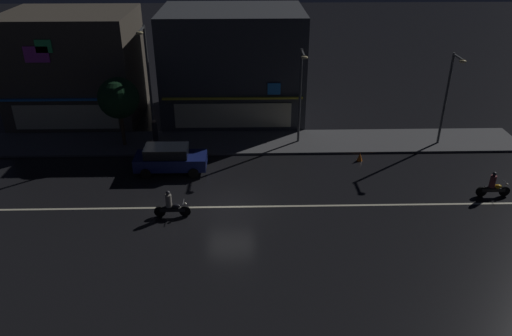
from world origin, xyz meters
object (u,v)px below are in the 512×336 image
Objects in this scene: streetlamp_west at (148,78)px; streetlamp_east at (449,92)px; pedestrian_on_sidewalk at (155,134)px; motorcycle_trailing_far at (493,186)px; streetlamp_mid at (301,89)px; motorcycle_opposite_lane at (171,206)px; traffic_cone at (360,157)px; parked_car_near_kerb at (170,158)px.

streetlamp_east is (19.30, -0.66, -0.86)m from streetlamp_west.
pedestrian_on_sidewalk is 20.80m from motorcycle_trailing_far.
streetlamp_mid is 10.05m from pedestrian_on_sidewalk.
motorcycle_opposite_lane is at bearing -130.27° from streetlamp_mid.
motorcycle_opposite_lane reaches higher than traffic_cone.
motorcycle_opposite_lane is 17.61m from motorcycle_trailing_far.
pedestrian_on_sidewalk is 1.00× the size of motorcycle_trailing_far.
streetlamp_mid is 1.03× the size of streetlamp_east.
pedestrian_on_sidewalk reaches higher than parked_car_near_kerb.
streetlamp_west reaches higher than streetlamp_mid.
streetlamp_east is at bearing 19.76° from traffic_cone.
streetlamp_west is at bearing 151.75° from motorcycle_trailing_far.
parked_car_near_kerb reaches higher than motorcycle_trailing_far.
streetlamp_mid reaches higher than traffic_cone.
parked_car_near_kerb is 18.58m from motorcycle_trailing_far.
streetlamp_west reaches higher than streetlamp_east.
streetlamp_west is 19.33m from streetlamp_east.
streetlamp_west reaches higher than pedestrian_on_sidewalk.
streetlamp_mid is at bearing -155.48° from parked_car_near_kerb.
motorcycle_trailing_far is 3.45× the size of traffic_cone.
streetlamp_west is 10.14m from motorcycle_opposite_lane.
motorcycle_opposite_lane is (0.72, -5.10, -0.24)m from parked_car_near_kerb.
streetlamp_mid is at bearing -0.84° from streetlamp_west.
streetlamp_west is 1.23× the size of streetlamp_mid.
pedestrian_on_sidewalk is 0.44× the size of parked_car_near_kerb.
motorcycle_trailing_far is at bearing -35.77° from streetlamp_mid.
streetlamp_west is 3.72m from pedestrian_on_sidewalk.
streetlamp_west is at bearing -67.94° from parked_car_near_kerb.
parked_car_near_kerb is (-8.22, -3.75, -3.06)m from streetlamp_mid.
streetlamp_east is 11.22× the size of traffic_cone.
parked_car_near_kerb is at bearing -79.71° from motorcycle_opposite_lane.
streetlamp_mid is 9.52m from streetlamp_east.
streetlamp_east is 1.44× the size of parked_car_near_kerb.
motorcycle_trailing_far is (18.25, -3.48, -0.24)m from parked_car_near_kerb.
streetlamp_mid is at bearing -128.01° from motorcycle_opposite_lane.
traffic_cone is at bearing -174.54° from parked_car_near_kerb.
traffic_cone is (13.45, -2.76, -4.43)m from streetlamp_west.
pedestrian_on_sidewalk is (-19.11, 0.12, -2.82)m from streetlamp_east.
streetlamp_west is 14.22× the size of traffic_cone.
parked_car_near_kerb is at bearing 119.62° from pedestrian_on_sidewalk.
pedestrian_on_sidewalk reaches higher than traffic_cone.
streetlamp_east is 18.26m from parked_car_near_kerb.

